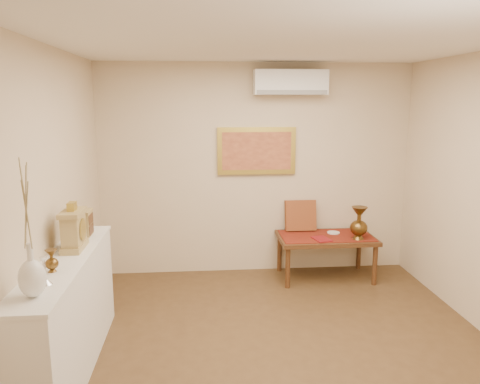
{
  "coord_description": "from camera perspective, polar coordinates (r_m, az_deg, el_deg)",
  "views": [
    {
      "loc": [
        -0.73,
        -3.68,
        2.23
      ],
      "look_at": [
        -0.31,
        1.15,
        1.28
      ],
      "focal_mm": 35.0,
      "sensor_mm": 36.0,
      "label": 1
    }
  ],
  "objects": [
    {
      "name": "brass_urn_tall",
      "position": [
        5.9,
        14.31,
        -3.28
      ],
      "size": [
        0.22,
        0.22,
        0.49
      ],
      "primitive_type": null,
      "color": "brown",
      "rests_on": "table_cloth"
    },
    {
      "name": "low_table",
      "position": [
        6.04,
        10.43,
        -5.9
      ],
      "size": [
        1.2,
        0.7,
        0.55
      ],
      "color": "#4F2D17",
      "rests_on": "floor"
    },
    {
      "name": "painting",
      "position": [
        5.98,
        2.03,
        5.04
      ],
      "size": [
        1.0,
        0.06,
        0.6
      ],
      "color": "#B39A39",
      "rests_on": "wall_back"
    },
    {
      "name": "plate",
      "position": [
        6.14,
        11.33,
        -4.87
      ],
      "size": [
        0.16,
        0.16,
        0.01
      ],
      "primitive_type": "cylinder",
      "color": "silver",
      "rests_on": "table_cloth"
    },
    {
      "name": "wall_left",
      "position": [
        3.99,
        -23.45,
        -2.58
      ],
      "size": [
        0.02,
        4.5,
        2.7
      ],
      "primitive_type": "cube",
      "color": "beige",
      "rests_on": "ground"
    },
    {
      "name": "mantel_clock",
      "position": [
        4.23,
        -19.61,
        -4.31
      ],
      "size": [
        0.17,
        0.36,
        0.41
      ],
      "color": "tan",
      "rests_on": "display_ledge"
    },
    {
      "name": "table_cloth",
      "position": [
        6.02,
        10.46,
        -5.27
      ],
      "size": [
        1.14,
        0.59,
        0.01
      ],
      "primitive_type": "cube",
      "color": "maroon",
      "rests_on": "low_table"
    },
    {
      "name": "menu",
      "position": [
        5.84,
        9.92,
        -5.67
      ],
      "size": [
        0.23,
        0.28,
        0.01
      ],
      "primitive_type": "cube",
      "rotation": [
        0.0,
        0.0,
        0.23
      ],
      "color": "maroon",
      "rests_on": "table_cloth"
    },
    {
      "name": "ac_unit",
      "position": [
        5.91,
        6.17,
        13.14
      ],
      "size": [
        0.9,
        0.25,
        0.3
      ],
      "color": "white",
      "rests_on": "wall_back"
    },
    {
      "name": "wall_back",
      "position": [
        6.04,
        1.98,
        2.7
      ],
      "size": [
        4.0,
        0.02,
        2.7
      ],
      "primitive_type": "cube",
      "color": "beige",
      "rests_on": "ground"
    },
    {
      "name": "candlestick",
      "position": [
        3.53,
        -22.74,
        -8.84
      ],
      "size": [
        0.09,
        0.09,
        0.2
      ],
      "primitive_type": null,
      "color": "silver",
      "rests_on": "display_ledge"
    },
    {
      "name": "ceiling",
      "position": [
        3.78,
        6.47,
        18.15
      ],
      "size": [
        4.5,
        4.5,
        0.0
      ],
      "primitive_type": "plane",
      "rotation": [
        3.14,
        0.0,
        0.0
      ],
      "color": "white",
      "rests_on": "ground"
    },
    {
      "name": "brass_urn_small",
      "position": [
        3.76,
        -22.0,
        -7.42
      ],
      "size": [
        0.1,
        0.1,
        0.22
      ],
      "primitive_type": null,
      "color": "brown",
      "rests_on": "display_ledge"
    },
    {
      "name": "wooden_chest",
      "position": [
        4.63,
        -18.61,
        -3.58
      ],
      "size": [
        0.16,
        0.21,
        0.24
      ],
      "color": "tan",
      "rests_on": "display_ledge"
    },
    {
      "name": "wall_front",
      "position": [
        1.83,
        20.22,
        -18.37
      ],
      "size": [
        4.0,
        0.02,
        2.7
      ],
      "primitive_type": "cube",
      "color": "beige",
      "rests_on": "ground"
    },
    {
      "name": "floor",
      "position": [
        4.37,
        5.65,
        -19.69
      ],
      "size": [
        4.5,
        4.5,
        0.0
      ],
      "primitive_type": "plane",
      "color": "brown",
      "rests_on": "ground"
    },
    {
      "name": "cushion",
      "position": [
        6.16,
        7.38,
        -2.84
      ],
      "size": [
        0.4,
        0.18,
        0.41
      ],
      "primitive_type": "cube",
      "rotation": [
        -0.21,
        0.0,
        0.0
      ],
      "color": "maroon",
      "rests_on": "table_cloth"
    },
    {
      "name": "white_vase",
      "position": [
        3.24,
        -24.45,
        -4.09
      ],
      "size": [
        0.17,
        0.17,
        0.92
      ],
      "primitive_type": null,
      "color": "silver",
      "rests_on": "display_ledge"
    },
    {
      "name": "display_ledge",
      "position": [
        4.22,
        -20.2,
        -13.99
      ],
      "size": [
        0.37,
        2.02,
        0.98
      ],
      "color": "white",
      "rests_on": "floor"
    }
  ]
}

